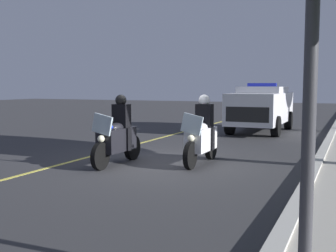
{
  "coord_description": "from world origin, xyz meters",
  "views": [
    {
      "loc": [
        9.42,
        4.39,
        1.93
      ],
      "look_at": [
        -0.38,
        0.0,
        0.9
      ],
      "focal_mm": 44.65,
      "sensor_mm": 36.0,
      "label": 1
    }
  ],
  "objects": [
    {
      "name": "police_motorcycle_lead_left",
      "position": [
        0.64,
        -0.91,
        0.7
      ],
      "size": [
        2.14,
        0.56,
        1.72
      ],
      "color": "black",
      "rests_on": "ground"
    },
    {
      "name": "police_motorcycle_lead_right",
      "position": [
        -0.29,
        0.95,
        0.7
      ],
      "size": [
        2.14,
        0.56,
        1.72
      ],
      "color": "black",
      "rests_on": "ground"
    },
    {
      "name": "lane_stripe_center",
      "position": [
        0.0,
        -2.18,
        0.0
      ],
      "size": [
        48.0,
        0.12,
        0.01
      ],
      "primitive_type": "cube",
      "color": "#E0D14C",
      "rests_on": "ground"
    },
    {
      "name": "police_suv",
      "position": [
        -8.22,
        0.8,
        1.07
      ],
      "size": [
        4.92,
        2.11,
        2.05
      ],
      "color": "silver",
      "rests_on": "ground"
    },
    {
      "name": "curb_strip",
      "position": [
        0.0,
        3.63,
        0.07
      ],
      "size": [
        48.0,
        0.24,
        0.15
      ],
      "primitive_type": "cube",
      "color": "#B7B5AD",
      "rests_on": "ground"
    },
    {
      "name": "ground_plane",
      "position": [
        0.0,
        0.0,
        0.0
      ],
      "size": [
        80.0,
        80.0,
        0.0
      ],
      "primitive_type": "plane",
      "color": "#333335"
    }
  ]
}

